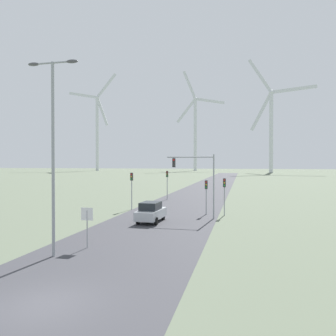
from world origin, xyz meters
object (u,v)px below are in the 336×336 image
Objects in this scene: traffic_light_post_near_left at (132,183)px; car_approaching at (151,212)px; wind_turbine_center at (271,122)px; traffic_light_post_mid_right at (224,188)px; stop_sign_near at (87,220)px; traffic_light_post_near_right at (206,189)px; traffic_light_post_mid_left at (167,179)px; streetlamp at (53,136)px; wind_turbine_far_left at (97,126)px; wind_turbine_left at (195,127)px; traffic_light_mast_overhead at (197,173)px.

car_approaching is (4.35, -7.24, -2.19)m from traffic_light_post_near_left.
traffic_light_post_mid_right is at bearing -96.27° from wind_turbine_center.
traffic_light_post_near_right is at bearing 68.84° from stop_sign_near.
traffic_light_post_near_right is (5.85, 15.12, 0.83)m from stop_sign_near.
car_approaching is (2.65, -18.06, -2.16)m from traffic_light_post_mid_left.
wind_turbine_center reaches higher than streetlamp.
wind_turbine_far_left is (-95.83, 179.04, 28.85)m from traffic_light_post_near_right.
wind_turbine_left is at bearing 98.41° from traffic_light_post_near_right.
wind_turbine_left is at bearing 98.94° from traffic_light_post_mid_right.
stop_sign_near is 16.76m from traffic_light_post_mid_right.
wind_turbine_left is at bearing 143.24° from wind_turbine_center.
traffic_light_mast_overhead reaches higher than traffic_light_post_near_left.
traffic_light_post_near_right reaches higher than car_approaching.
wind_turbine_far_left reaches higher than wind_turbine_center.
wind_turbine_far_left is (-89.98, 194.15, 29.68)m from stop_sign_near.
wind_turbine_center is (115.24, -19.89, -2.80)m from wind_turbine_far_left.
wind_turbine_center is (23.82, 164.67, 27.75)m from car_approaching.
wind_turbine_far_left is at bearing -166.42° from wind_turbine_left.
wind_turbine_left is (-28.87, 195.21, 28.43)m from traffic_light_post_near_right.
car_approaching is 0.06× the size of wind_turbine_left.
car_approaching is at bearing 78.11° from streetlamp.
traffic_light_post_near_left is 1.01× the size of traffic_light_post_mid_left.
traffic_light_post_mid_right is at bearing -61.41° from wind_turbine_far_left.
wind_turbine_left is at bearing 96.95° from car_approaching.
traffic_light_post_near_left is 1.12× the size of traffic_light_post_mid_right.
stop_sign_near is 213.59m from wind_turbine_left.
car_approaching is at bearing -98.23° from wind_turbine_center.
traffic_light_mast_overhead is 0.09× the size of wind_turbine_far_left.
traffic_light_post_mid_left is 0.06× the size of wind_turbine_left.
wind_turbine_far_left is (-97.71, 179.32, 28.67)m from traffic_light_post_mid_right.
traffic_light_post_near_right is 162.43m from wind_turbine_center.
traffic_light_post_mid_left is 1.11× the size of traffic_light_post_mid_right.
car_approaching is 168.68m from wind_turbine_center.
streetlamp reaches higher than stop_sign_near.
traffic_light_mast_overhead is 206.74m from wind_turbine_far_left.
traffic_light_post_mid_left is at bearing -100.23° from wind_turbine_center.
traffic_light_post_mid_left reaches higher than traffic_light_post_near_right.
traffic_light_post_mid_left is 15.63m from traffic_light_post_mid_right.
traffic_light_post_mid_left is 0.06× the size of wind_turbine_far_left.
traffic_light_post_mid_left is 190.81m from wind_turbine_far_left.
car_approaching is 0.06× the size of wind_turbine_center.
traffic_light_post_near_left is 199.57m from wind_turbine_far_left.
streetlamp is at bearing -112.99° from traffic_light_mast_overhead.
stop_sign_near is at bearing 64.24° from streetlamp.
traffic_light_post_mid_left is at bearing 113.29° from traffic_light_mast_overhead.
car_approaching is at bearing -63.65° from wind_turbine_far_left.
wind_turbine_left is at bearing 95.93° from traffic_light_post_near_left.
traffic_light_mast_overhead is (6.27, 14.77, -2.46)m from streetlamp.
car_approaching is at bearing -83.05° from wind_turbine_left.
stop_sign_near is 0.61× the size of car_approaching.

